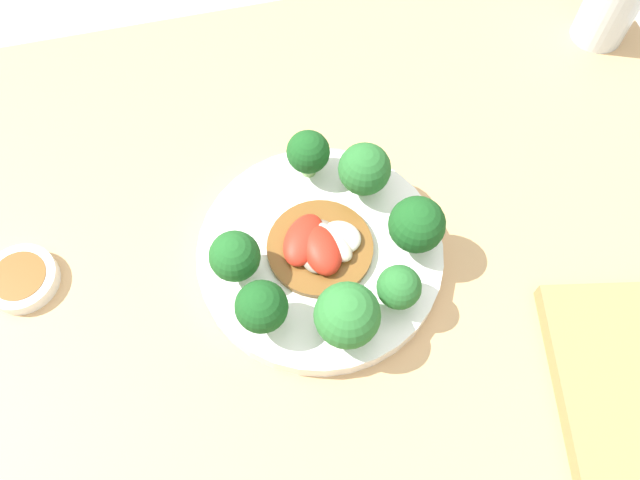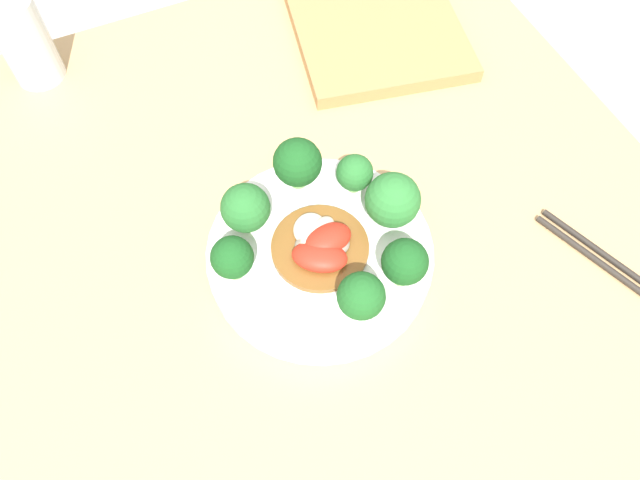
% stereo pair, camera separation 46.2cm
% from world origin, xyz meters
% --- Properties ---
extents(ground_plane, '(8.00, 8.00, 0.00)m').
position_xyz_m(ground_plane, '(0.00, 0.00, 0.00)').
color(ground_plane, '#B7B2A8').
extents(table, '(0.91, 0.79, 0.71)m').
position_xyz_m(table, '(0.00, 0.00, 0.36)').
color(table, tan).
rests_on(table, ground_plane).
extents(plate, '(0.24, 0.24, 0.02)m').
position_xyz_m(plate, '(0.01, -0.03, 0.72)').
color(plate, white).
rests_on(plate, table).
extents(broccoli_north, '(0.06, 0.06, 0.07)m').
position_xyz_m(broccoli_north, '(0.01, 0.06, 0.77)').
color(broccoli_north, '#70A356').
rests_on(broccoli_north, plate).
extents(broccoli_east, '(0.05, 0.05, 0.06)m').
position_xyz_m(broccoli_east, '(0.09, -0.02, 0.77)').
color(broccoli_east, '#70A356').
rests_on(broccoli_east, plate).
extents(broccoli_south, '(0.04, 0.04, 0.06)m').
position_xyz_m(broccoli_south, '(0.00, -0.12, 0.77)').
color(broccoli_south, '#89B76B').
rests_on(broccoli_south, plate).
extents(broccoli_northwest, '(0.04, 0.04, 0.05)m').
position_xyz_m(broccoli_northwest, '(-0.05, 0.04, 0.76)').
color(broccoli_northwest, '#7AAD5B').
rests_on(broccoli_northwest, plate).
extents(broccoli_northeast, '(0.05, 0.05, 0.06)m').
position_xyz_m(broccoli_northeast, '(0.08, 0.03, 0.77)').
color(broccoli_northeast, '#89B76B').
rests_on(broccoli_northeast, plate).
extents(broccoli_west, '(0.05, 0.05, 0.06)m').
position_xyz_m(broccoli_west, '(-0.08, -0.01, 0.77)').
color(broccoli_west, '#70A356').
rests_on(broccoli_west, plate).
extents(broccoli_southwest, '(0.05, 0.05, 0.06)m').
position_xyz_m(broccoli_southwest, '(-0.05, -0.09, 0.77)').
color(broccoli_southwest, '#7AAD5B').
rests_on(broccoli_southwest, plate).
extents(stirfry_center, '(0.10, 0.10, 0.03)m').
position_xyz_m(stirfry_center, '(0.01, -0.03, 0.74)').
color(stirfry_center, brown).
rests_on(stirfry_center, plate).
extents(sauce_dish, '(0.07, 0.07, 0.02)m').
position_xyz_m(sauce_dish, '(0.30, -0.07, 0.72)').
color(sauce_dish, white).
rests_on(sauce_dish, table).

